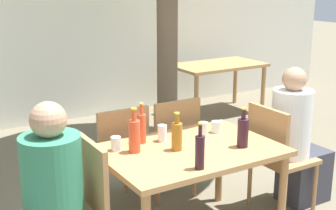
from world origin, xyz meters
name	(u,v)px	position (x,y,z in m)	size (l,w,h in m)	color
cafe_building_wall	(41,18)	(0.00, 3.43, 1.40)	(10.00, 0.08, 2.80)	white
dining_table_front	(190,159)	(0.00, 0.00, 0.64)	(1.26, 0.88, 0.72)	#B27F4C
dining_table_back	(218,70)	(2.22, 2.59, 0.63)	(1.29, 0.75, 0.72)	#B27F4C
patio_chair_0	(77,203)	(-0.86, 0.00, 0.52)	(0.44, 0.44, 0.91)	#A87A4C
patio_chair_1	(276,152)	(0.86, 0.00, 0.52)	(0.44, 0.44, 0.91)	#A87A4C
patio_chair_2	(118,152)	(-0.25, 0.67, 0.52)	(0.44, 0.44, 0.91)	#A87A4C
patio_chair_3	(170,141)	(0.25, 0.67, 0.52)	(0.44, 0.44, 0.91)	#A87A4C
person_seated_0	(41,208)	(-1.09, 0.00, 0.55)	(0.59, 0.37, 1.21)	#383842
person_seated_1	(297,145)	(1.10, 0.00, 0.54)	(0.57, 0.33, 1.21)	#383842
amber_bottle_0	(177,136)	(-0.10, 0.02, 0.83)	(0.08, 0.08, 0.28)	#9E661E
soda_bottle_1	(142,127)	(-0.24, 0.28, 0.84)	(0.06, 0.06, 0.31)	#DB4C2D
wine_bottle_2	(243,132)	(0.34, -0.17, 0.84)	(0.08, 0.08, 0.29)	#331923
soda_bottle_3	(134,135)	(-0.37, 0.14, 0.85)	(0.08, 0.08, 0.32)	#DB4C2D
wine_bottle_4	(200,151)	(-0.16, -0.34, 0.84)	(0.06, 0.06, 0.31)	#331923
drinking_glass_0	(162,133)	(-0.09, 0.23, 0.78)	(0.07, 0.07, 0.12)	white
drinking_glass_1	(203,130)	(0.23, 0.15, 0.78)	(0.07, 0.07, 0.12)	silver
drinking_glass_2	(116,144)	(-0.47, 0.23, 0.77)	(0.07, 0.07, 0.10)	white
drinking_glass_3	(216,127)	(0.37, 0.18, 0.77)	(0.08, 0.08, 0.09)	silver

